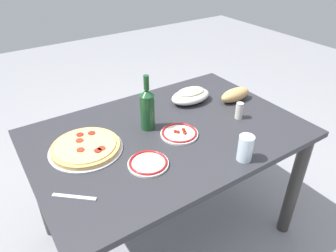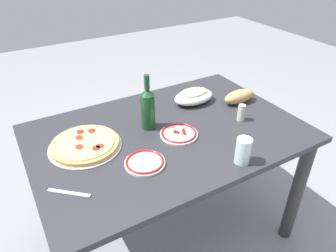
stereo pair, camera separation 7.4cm
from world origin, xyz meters
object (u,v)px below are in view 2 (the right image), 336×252
(side_plate_far, at_px, (179,134))
(spice_shaker, at_px, (241,113))
(bread_loaf, at_px, (239,97))
(pepperoni_pizza, at_px, (85,144))
(wine_bottle, at_px, (148,108))
(water_glass, at_px, (243,151))
(dining_table, at_px, (168,150))
(side_plate_near, at_px, (145,162))
(baked_pasta_dish, at_px, (194,96))

(side_plate_far, distance_m, spice_shaker, 0.35)
(bread_loaf, bearing_deg, pepperoni_pizza, 178.66)
(wine_bottle, xyz_separation_m, water_glass, (0.22, -0.44, -0.05))
(dining_table, distance_m, side_plate_near, 0.30)
(baked_pasta_dish, distance_m, side_plate_far, 0.35)
(baked_pasta_dish, xyz_separation_m, bread_loaf, (0.22, -0.13, -0.00))
(pepperoni_pizza, distance_m, baked_pasta_dish, 0.68)
(water_glass, xyz_separation_m, side_plate_near, (-0.36, 0.19, -0.05))
(side_plate_near, bearing_deg, bread_loaf, 17.50)
(wine_bottle, height_order, bread_loaf, wine_bottle)
(dining_table, bearing_deg, side_plate_far, -63.96)
(baked_pasta_dish, relative_size, bread_loaf, 1.21)
(dining_table, xyz_separation_m, pepperoni_pizza, (-0.39, 0.08, 0.13))
(baked_pasta_dish, bearing_deg, spice_shaker, -70.18)
(pepperoni_pizza, xyz_separation_m, bread_loaf, (0.89, -0.02, 0.02))
(pepperoni_pizza, height_order, side_plate_near, pepperoni_pizza)
(dining_table, height_order, bread_loaf, bread_loaf)
(pepperoni_pizza, bearing_deg, spice_shaker, -12.65)
(side_plate_near, relative_size, side_plate_far, 0.95)
(side_plate_far, bearing_deg, baked_pasta_dish, 44.30)
(wine_bottle, relative_size, spice_shaker, 3.23)
(baked_pasta_dish, relative_size, water_glass, 2.05)
(dining_table, relative_size, wine_bottle, 4.66)
(bread_loaf, relative_size, spice_shaker, 2.29)
(side_plate_far, relative_size, bread_loaf, 0.91)
(pepperoni_pizza, relative_size, water_glass, 2.82)
(baked_pasta_dish, distance_m, bread_loaf, 0.26)
(spice_shaker, bearing_deg, dining_table, 165.60)
(bread_loaf, distance_m, spice_shaker, 0.19)
(spice_shaker, bearing_deg, water_glass, -130.54)
(pepperoni_pizza, distance_m, water_glass, 0.70)
(side_plate_near, height_order, spice_shaker, spice_shaker)
(water_glass, distance_m, side_plate_near, 0.41)
(spice_shaker, bearing_deg, side_plate_far, 173.41)
(wine_bottle, relative_size, side_plate_near, 1.62)
(water_glass, height_order, side_plate_far, water_glass)
(baked_pasta_dish, height_order, spice_shaker, spice_shaker)
(water_glass, bearing_deg, baked_pasta_dish, 77.16)
(baked_pasta_dish, distance_m, wine_bottle, 0.36)
(baked_pasta_dish, xyz_separation_m, water_glass, (-0.13, -0.55, 0.02))
(pepperoni_pizza, bearing_deg, wine_bottle, 0.92)
(spice_shaker, bearing_deg, pepperoni_pizza, 167.35)
(water_glass, bearing_deg, bread_loaf, 50.40)
(baked_pasta_dish, height_order, bread_loaf, baked_pasta_dish)
(baked_pasta_dish, bearing_deg, dining_table, -146.06)
(wine_bottle, relative_size, side_plate_far, 1.54)
(baked_pasta_dish, distance_m, spice_shaker, 0.30)
(dining_table, bearing_deg, wine_bottle, 129.06)
(wine_bottle, bearing_deg, baked_pasta_dish, 17.10)
(baked_pasta_dish, bearing_deg, water_glass, -102.84)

